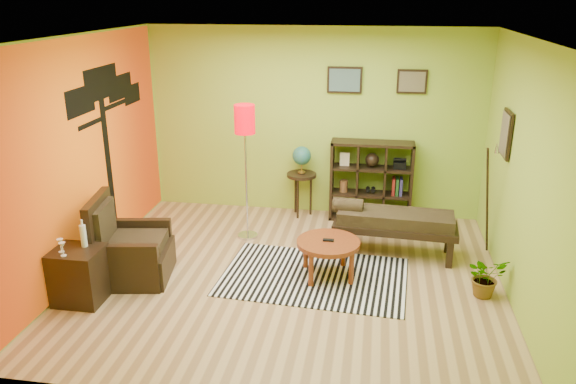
% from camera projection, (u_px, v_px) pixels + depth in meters
% --- Properties ---
extents(ground, '(5.00, 5.00, 0.00)m').
position_uv_depth(ground, '(290.00, 277.00, 6.75)').
color(ground, tan).
rests_on(ground, ground).
extents(room_shell, '(5.04, 4.54, 2.82)m').
position_uv_depth(room_shell, '(282.00, 131.00, 6.18)').
color(room_shell, '#9FC53C').
rests_on(room_shell, ground).
extents(zebra_rug, '(2.28, 1.59, 0.01)m').
position_uv_depth(zebra_rug, '(314.00, 276.00, 6.76)').
color(zebra_rug, white).
rests_on(zebra_rug, ground).
extents(coffee_table, '(0.75, 0.75, 0.48)m').
position_uv_depth(coffee_table, '(328.00, 246.00, 6.66)').
color(coffee_table, maroon).
rests_on(coffee_table, ground).
extents(armchair, '(0.96, 0.96, 1.02)m').
position_uv_depth(armchair, '(129.00, 253.00, 6.68)').
color(armchair, black).
rests_on(armchair, ground).
extents(side_cabinet, '(0.52, 0.47, 0.93)m').
position_uv_depth(side_cabinet, '(79.00, 275.00, 6.16)').
color(side_cabinet, black).
rests_on(side_cabinet, ground).
extents(floor_lamp, '(0.28, 0.28, 1.87)m').
position_uv_depth(floor_lamp, '(245.00, 132.00, 7.38)').
color(floor_lamp, silver).
rests_on(floor_lamp, ground).
extents(globe_table, '(0.45, 0.45, 1.09)m').
position_uv_depth(globe_table, '(302.00, 164.00, 8.38)').
color(globe_table, black).
rests_on(globe_table, ground).
extents(cube_shelf, '(1.20, 0.35, 1.20)m').
position_uv_depth(cube_shelf, '(372.00, 181.00, 8.30)').
color(cube_shelf, black).
rests_on(cube_shelf, ground).
extents(bench, '(1.62, 0.66, 0.73)m').
position_uv_depth(bench, '(392.00, 221.00, 7.21)').
color(bench, black).
rests_on(bench, ground).
extents(potted_plant, '(0.59, 0.61, 0.37)m').
position_uv_depth(potted_plant, '(485.00, 281.00, 6.30)').
color(potted_plant, '#26661E').
rests_on(potted_plant, ground).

